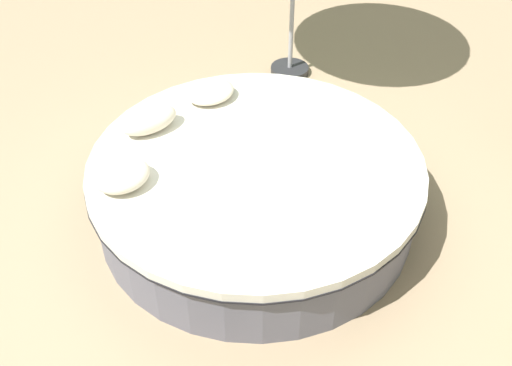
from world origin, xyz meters
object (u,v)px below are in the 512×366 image
Objects in this scene: throw_pillow_0 at (210,92)px; throw_pillow_2 at (121,175)px; throw_pillow_1 at (149,120)px; round_bed at (256,188)px.

throw_pillow_0 is 1.35m from throw_pillow_2.
throw_pillow_1 is 0.72m from throw_pillow_2.
throw_pillow_0 is 1.04× the size of throw_pillow_2.
round_bed is at bearing -60.69° from throw_pillow_1.
throw_pillow_0 reaches higher than round_bed.
round_bed is at bearing -101.05° from throw_pillow_0.
throw_pillow_0 is at bearing 78.95° from round_bed.
throw_pillow_1 is at bearing 44.93° from throw_pillow_2.
throw_pillow_2 is (-1.20, -0.62, 0.02)m from throw_pillow_0.
throw_pillow_0 is 0.91× the size of throw_pillow_1.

